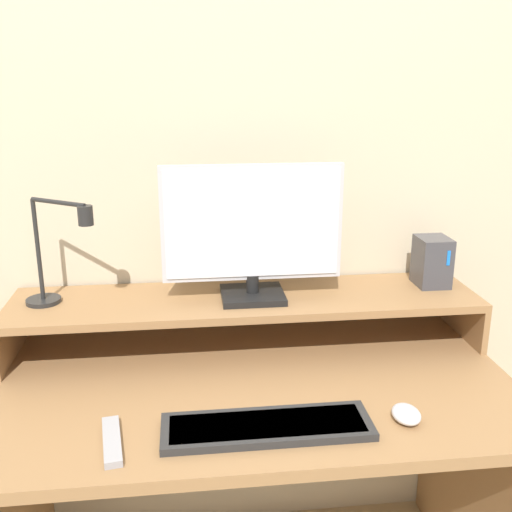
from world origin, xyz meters
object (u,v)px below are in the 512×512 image
object	(u,v)px
monitor	(252,231)
remote_control	(112,441)
keyboard	(269,426)
mouse	(406,414)
router_dock	(432,261)
desk_lamp	(56,258)

from	to	relation	value
monitor	remote_control	size ratio (longest dim) A/B	2.82
keyboard	mouse	bearing A→B (deg)	0.28
monitor	keyboard	distance (m)	0.55
monitor	mouse	size ratio (longest dim) A/B	5.96
router_dock	mouse	xyz separation A→B (m)	(-0.24, -0.48, -0.21)
monitor	router_dock	xyz separation A→B (m)	(0.54, 0.04, -0.12)
desk_lamp	router_dock	size ratio (longest dim) A/B	2.03
monitor	remote_control	xyz separation A→B (m)	(-0.35, -0.45, -0.34)
monitor	keyboard	world-z (taller)	monitor
router_dock	keyboard	bearing A→B (deg)	-139.15
desk_lamp	mouse	bearing A→B (deg)	-27.42
monitor	desk_lamp	bearing A→B (deg)	-179.47
desk_lamp	keyboard	distance (m)	0.73
desk_lamp	router_dock	distance (m)	1.07
router_dock	remote_control	xyz separation A→B (m)	(-0.90, -0.49, -0.21)
keyboard	router_dock	bearing A→B (deg)	40.85
desk_lamp	router_dock	xyz separation A→B (m)	(1.07, 0.05, -0.06)
mouse	remote_control	size ratio (longest dim) A/B	0.47
router_dock	remote_control	distance (m)	1.05
desk_lamp	remote_control	world-z (taller)	desk_lamp
mouse	remote_control	world-z (taller)	mouse
desk_lamp	keyboard	size ratio (longest dim) A/B	0.64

